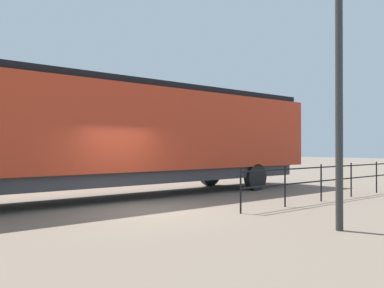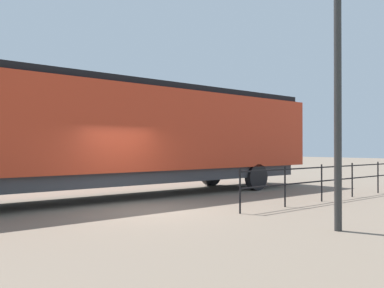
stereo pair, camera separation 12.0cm
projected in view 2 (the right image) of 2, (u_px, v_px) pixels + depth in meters
name	position (u px, v px, depth m)	size (l,w,h in m)	color
ground_plane	(146.00, 211.00, 11.76)	(120.00, 120.00, 0.00)	#756656
locomotive	(139.00, 133.00, 15.24)	(3.10, 16.97, 4.11)	red
lamp_post	(338.00, 14.00, 8.94)	(0.49, 0.49, 6.96)	#2D2D2D
platform_fence	(352.00, 175.00, 15.00)	(0.05, 11.83, 1.23)	black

